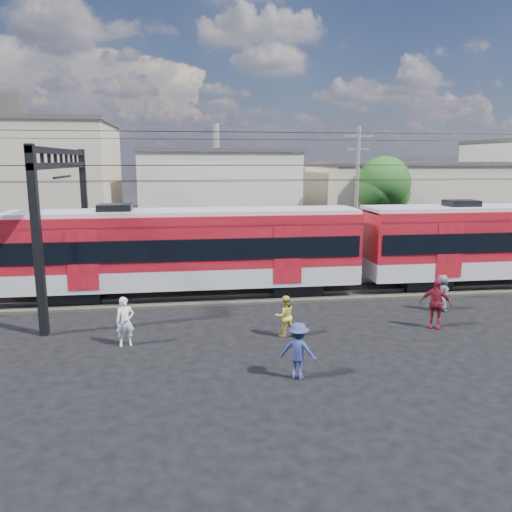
# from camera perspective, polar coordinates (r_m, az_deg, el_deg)

# --- Properties ---
(ground) EXTENTS (120.00, 120.00, 0.00)m
(ground) POSITION_cam_1_polar(r_m,az_deg,el_deg) (17.16, 8.48, -11.22)
(ground) COLOR black
(ground) RESTS_ON ground
(track_bed) EXTENTS (70.00, 3.40, 0.12)m
(track_bed) POSITION_cam_1_polar(r_m,az_deg,el_deg) (24.52, 3.18, -4.17)
(track_bed) COLOR #2D2823
(track_bed) RESTS_ON ground
(rail_near) EXTENTS (70.00, 0.12, 0.12)m
(rail_near) POSITION_cam_1_polar(r_m,az_deg,el_deg) (23.78, 3.54, -4.36)
(rail_near) COLOR #59544C
(rail_near) RESTS_ON track_bed
(rail_far) EXTENTS (70.00, 0.12, 0.12)m
(rail_far) POSITION_cam_1_polar(r_m,az_deg,el_deg) (25.20, 2.85, -3.47)
(rail_far) COLOR #59544C
(rail_far) RESTS_ON track_bed
(commuter_train) EXTENTS (50.30, 3.08, 4.17)m
(commuter_train) POSITION_cam_1_polar(r_m,az_deg,el_deg) (23.56, -7.32, 0.97)
(commuter_train) COLOR black
(commuter_train) RESTS_ON ground
(catenary) EXTENTS (70.00, 9.30, 7.52)m
(catenary) POSITION_cam_1_polar(r_m,az_deg,el_deg) (23.59, -17.94, 7.24)
(catenary) COLOR black
(catenary) RESTS_ON ground
(building_west) EXTENTS (14.28, 10.20, 9.30)m
(building_west) POSITION_cam_1_polar(r_m,az_deg,el_deg) (41.15, -25.74, 7.35)
(building_west) COLOR tan
(building_west) RESTS_ON ground
(building_midwest) EXTENTS (12.24, 12.24, 7.30)m
(building_midwest) POSITION_cam_1_polar(r_m,az_deg,el_deg) (42.39, -4.49, 7.11)
(building_midwest) COLOR beige
(building_midwest) RESTS_ON ground
(building_mideast) EXTENTS (16.32, 10.20, 6.30)m
(building_mideast) POSITION_cam_1_polar(r_m,az_deg,el_deg) (43.55, 17.43, 6.08)
(building_mideast) COLOR tan
(building_mideast) RESTS_ON ground
(utility_pole_mid) EXTENTS (1.80, 0.24, 8.50)m
(utility_pole_mid) POSITION_cam_1_polar(r_m,az_deg,el_deg) (32.10, 11.44, 7.30)
(utility_pole_mid) COLOR slate
(utility_pole_mid) RESTS_ON ground
(tree_near) EXTENTS (3.82, 3.64, 6.72)m
(tree_near) POSITION_cam_1_polar(r_m,az_deg,el_deg) (36.12, 14.62, 7.74)
(tree_near) COLOR #382619
(tree_near) RESTS_ON ground
(pedestrian_a) EXTENTS (0.72, 0.57, 1.75)m
(pedestrian_a) POSITION_cam_1_polar(r_m,az_deg,el_deg) (18.17, -14.73, -7.26)
(pedestrian_a) COLOR silver
(pedestrian_a) RESTS_ON ground
(pedestrian_b) EXTENTS (0.85, 0.72, 1.56)m
(pedestrian_b) POSITION_cam_1_polar(r_m,az_deg,el_deg) (18.53, 3.30, -6.86)
(pedestrian_b) COLOR gold
(pedestrian_b) RESTS_ON ground
(pedestrian_c) EXTENTS (1.29, 1.09, 1.73)m
(pedestrian_c) POSITION_cam_1_polar(r_m,az_deg,el_deg) (15.10, 4.85, -10.74)
(pedestrian_c) COLOR navy
(pedestrian_c) RESTS_ON ground
(pedestrian_d) EXTENTS (1.22, 1.03, 1.96)m
(pedestrian_d) POSITION_cam_1_polar(r_m,az_deg,el_deg) (20.54, 19.83, -5.14)
(pedestrian_d) COLOR maroon
(pedestrian_d) RESTS_ON ground
(pedestrian_e) EXTENTS (0.63, 0.85, 1.59)m
(pedestrian_e) POSITION_cam_1_polar(r_m,az_deg,el_deg) (23.00, 20.48, -3.98)
(pedestrian_e) COLOR #4E4E54
(pedestrian_e) RESTS_ON ground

